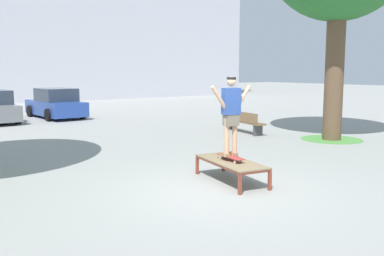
% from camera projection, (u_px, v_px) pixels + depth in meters
% --- Properties ---
extents(ground_plane, '(120.00, 120.00, 0.00)m').
position_uv_depth(ground_plane, '(218.00, 190.00, 8.52)').
color(ground_plane, '#999993').
extents(building_facade, '(41.84, 4.00, 14.48)m').
position_uv_depth(building_facade, '(11.00, 6.00, 32.27)').
color(building_facade, silver).
rests_on(building_facade, ground).
extents(skate_box, '(1.02, 1.99, 0.46)m').
position_uv_depth(skate_box, '(231.00, 163.00, 9.11)').
color(skate_box, brown).
rests_on(skate_box, ground).
extents(skateboard, '(0.27, 0.82, 0.09)m').
position_uv_depth(skateboard, '(230.00, 157.00, 9.11)').
color(skateboard, '#B23333').
rests_on(skateboard, skate_box).
extents(skater, '(1.00, 0.31, 1.69)m').
position_uv_depth(skater, '(231.00, 111.00, 8.98)').
color(skater, tan).
rests_on(skater, skateboard).
extents(grass_patch_near_right, '(2.11, 2.11, 0.01)m').
position_uv_depth(grass_patch_near_right, '(331.00, 139.00, 14.80)').
color(grass_patch_near_right, '#519342').
rests_on(grass_patch_near_right, ground).
extents(car_blue, '(2.20, 4.34, 1.50)m').
position_uv_depth(car_blue, '(56.00, 104.00, 21.56)').
color(car_blue, '#28479E').
rests_on(car_blue, ground).
extents(park_bench, '(0.75, 2.44, 0.83)m').
position_uv_depth(park_bench, '(242.00, 121.00, 16.40)').
color(park_bench, brown).
rests_on(park_bench, ground).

